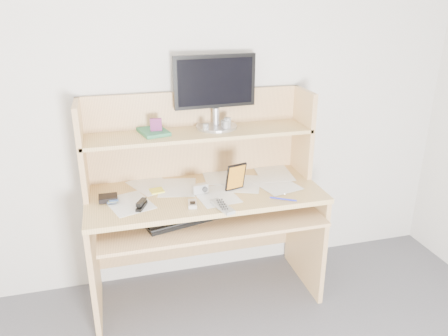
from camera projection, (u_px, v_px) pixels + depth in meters
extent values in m
cube|color=beige|center=(192.00, 98.00, 2.73)|extent=(3.60, 0.04, 2.50)
cube|color=tan|center=(205.00, 194.00, 2.63)|extent=(1.40, 0.60, 0.03)
cube|color=tan|center=(94.00, 263.00, 2.60)|extent=(0.03, 0.56, 0.72)
cube|color=tan|center=(305.00, 233.00, 2.93)|extent=(0.03, 0.56, 0.72)
cube|color=tan|center=(197.00, 229.00, 3.03)|extent=(1.34, 0.02, 0.41)
cube|color=tan|center=(210.00, 217.00, 2.55)|extent=(1.28, 0.55, 0.02)
cube|color=tan|center=(194.00, 134.00, 2.78)|extent=(1.40, 0.02, 0.55)
cube|color=tan|center=(81.00, 150.00, 2.49)|extent=(0.03, 0.30, 0.55)
cube|color=tan|center=(302.00, 132.00, 2.82)|extent=(0.03, 0.30, 0.55)
cube|color=tan|center=(199.00, 133.00, 2.64)|extent=(1.38, 0.30, 0.02)
cube|color=white|center=(205.00, 191.00, 2.62)|extent=(1.32, 0.54, 0.01)
cube|color=black|center=(184.00, 219.00, 2.48)|extent=(0.47, 0.26, 0.02)
cube|color=black|center=(184.00, 217.00, 2.47)|extent=(0.44, 0.25, 0.01)
cube|color=gray|center=(222.00, 207.00, 2.40)|extent=(0.10, 0.20, 0.02)
cube|color=silver|center=(192.00, 203.00, 2.43)|extent=(0.06, 0.10, 0.02)
cube|color=black|center=(141.00, 204.00, 2.41)|extent=(0.08, 0.12, 0.04)
cube|color=black|center=(108.00, 198.00, 2.49)|extent=(0.10, 0.09, 0.03)
cube|color=yellow|center=(157.00, 191.00, 2.62)|extent=(0.09, 0.09, 0.01)
cube|color=#BDBDC0|center=(200.00, 189.00, 2.58)|extent=(0.10, 0.05, 0.06)
cube|color=black|center=(236.00, 177.00, 2.59)|extent=(0.12, 0.05, 0.17)
cylinder|color=#161EA9|center=(283.00, 199.00, 2.50)|extent=(0.14, 0.09, 0.01)
cube|color=maroon|center=(156.00, 126.00, 2.57)|extent=(0.07, 0.03, 0.09)
cube|color=#368944|center=(154.00, 132.00, 2.60)|extent=(0.19, 0.23, 0.02)
cylinder|color=black|center=(206.00, 128.00, 2.62)|extent=(0.04, 0.04, 0.05)
cylinder|color=silver|center=(226.00, 126.00, 2.64)|extent=(0.05, 0.05, 0.06)
cylinder|color=black|center=(224.00, 124.00, 2.69)|extent=(0.05, 0.05, 0.05)
cylinder|color=white|center=(227.00, 124.00, 2.66)|extent=(0.05, 0.05, 0.07)
cylinder|color=#B4B4B9|center=(216.00, 126.00, 2.71)|extent=(0.26, 0.26, 0.02)
cylinder|color=#B4B4B9|center=(216.00, 116.00, 2.70)|extent=(0.04, 0.04, 0.11)
cube|color=black|center=(215.00, 81.00, 2.64)|extent=(0.51, 0.06, 0.32)
cube|color=black|center=(216.00, 82.00, 2.62)|extent=(0.47, 0.03, 0.28)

